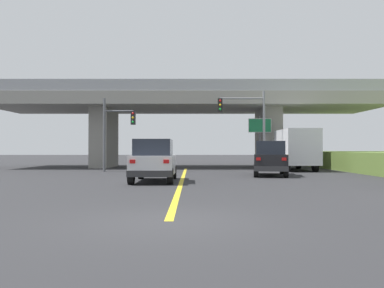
{
  "coord_description": "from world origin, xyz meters",
  "views": [
    {
      "loc": [
        0.5,
        -8.78,
        1.54
      ],
      "look_at": [
        0.55,
        13.67,
        1.84
      ],
      "focal_mm": 38.28,
      "sensor_mm": 36.0,
      "label": 1
    }
  ],
  "objects_px": {
    "traffic_signal_farside": "(114,127)",
    "suv_crossing": "(269,158)",
    "box_truck": "(293,149)",
    "traffic_signal_nearside": "(248,119)",
    "highway_sign": "(259,130)",
    "suv_lead": "(153,160)"
  },
  "relations": [
    {
      "from": "suv_crossing",
      "to": "traffic_signal_farside",
      "type": "bearing_deg",
      "value": 165.32
    },
    {
      "from": "suv_lead",
      "to": "highway_sign",
      "type": "bearing_deg",
      "value": 61.1
    },
    {
      "from": "suv_crossing",
      "to": "box_truck",
      "type": "relative_size",
      "value": 0.73
    },
    {
      "from": "box_truck",
      "to": "highway_sign",
      "type": "bearing_deg",
      "value": 131.32
    },
    {
      "from": "suv_crossing",
      "to": "highway_sign",
      "type": "height_order",
      "value": "highway_sign"
    },
    {
      "from": "suv_crossing",
      "to": "box_truck",
      "type": "distance_m",
      "value": 6.96
    },
    {
      "from": "highway_sign",
      "to": "suv_lead",
      "type": "bearing_deg",
      "value": -118.9
    },
    {
      "from": "traffic_signal_nearside",
      "to": "suv_lead",
      "type": "bearing_deg",
      "value": -121.75
    },
    {
      "from": "suv_crossing",
      "to": "traffic_signal_nearside",
      "type": "distance_m",
      "value": 5.65
    },
    {
      "from": "traffic_signal_nearside",
      "to": "highway_sign",
      "type": "xyz_separation_m",
      "value": [
        1.44,
        3.75,
        -0.6
      ]
    },
    {
      "from": "suv_lead",
      "to": "box_truck",
      "type": "distance_m",
      "value": 14.3
    },
    {
      "from": "box_truck",
      "to": "traffic_signal_nearside",
      "type": "xyz_separation_m",
      "value": [
        -3.58,
        -1.33,
        2.13
      ]
    },
    {
      "from": "suv_lead",
      "to": "highway_sign",
      "type": "distance_m",
      "value": 15.2
    },
    {
      "from": "suv_crossing",
      "to": "traffic_signal_nearside",
      "type": "height_order",
      "value": "traffic_signal_nearside"
    },
    {
      "from": "traffic_signal_farside",
      "to": "suv_crossing",
      "type": "bearing_deg",
      "value": -23.7
    },
    {
      "from": "suv_lead",
      "to": "box_truck",
      "type": "xyz_separation_m",
      "value": [
        9.41,
        10.75,
        0.56
      ]
    },
    {
      "from": "traffic_signal_farside",
      "to": "highway_sign",
      "type": "xyz_separation_m",
      "value": [
        10.83,
        4.31,
        -0.0
      ]
    },
    {
      "from": "box_truck",
      "to": "traffic_signal_farside",
      "type": "relative_size",
      "value": 1.3
    },
    {
      "from": "suv_crossing",
      "to": "traffic_signal_nearside",
      "type": "xyz_separation_m",
      "value": [
        -0.59,
        4.93,
        2.69
      ]
    },
    {
      "from": "box_truck",
      "to": "traffic_signal_nearside",
      "type": "distance_m",
      "value": 4.37
    },
    {
      "from": "traffic_signal_nearside",
      "to": "traffic_signal_farside",
      "type": "xyz_separation_m",
      "value": [
        -9.39,
        -0.55,
        -0.59
      ]
    },
    {
      "from": "traffic_signal_farside",
      "to": "traffic_signal_nearside",
      "type": "bearing_deg",
      "value": 3.37
    }
  ]
}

